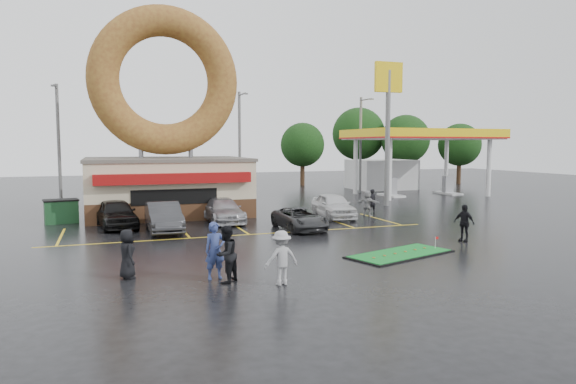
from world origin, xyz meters
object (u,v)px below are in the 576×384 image
object	(u,v)px
shell_sign	(388,106)
person_cameraman	(464,223)
car_black	(116,213)
putting_green	(400,254)
streetlight_right	(361,142)
streetlight_mid	(240,142)
person_blue	(215,250)
donut_shop	(166,146)
car_silver	(223,210)
car_white	(333,206)
dumpster	(61,212)
car_dgrey	(164,217)
streetlight_left	(59,142)
car_grey	(300,219)
gas_station	(403,154)

from	to	relation	value
shell_sign	person_cameraman	bearing A→B (deg)	-105.91
car_black	putting_green	distance (m)	15.79
car_black	putting_green	bearing A→B (deg)	-53.71
shell_sign	car_black	xyz separation A→B (m)	(-19.31, -4.00, -6.59)
streetlight_right	shell_sign	bearing A→B (deg)	-106.83
streetlight_mid	person_blue	xyz separation A→B (m)	(-7.37, -25.46, -3.81)
car_black	putting_green	world-z (taller)	car_black
streetlight_mid	putting_green	bearing A→B (deg)	-88.47
donut_shop	car_silver	xyz separation A→B (m)	(2.66, -4.97, -3.77)
putting_green	car_white	bearing A→B (deg)	80.11
car_silver	dumpster	bearing A→B (deg)	161.83
streetlight_right	car_dgrey	size ratio (longest dim) A/B	1.92
streetlight_left	car_dgrey	world-z (taller)	streetlight_left
donut_shop	car_grey	bearing A→B (deg)	-56.47
streetlight_left	car_black	size ratio (longest dim) A/B	1.95
person_blue	putting_green	bearing A→B (deg)	1.72
gas_station	car_dgrey	xyz separation A→B (m)	(-24.00, -15.15, -2.93)
streetlight_left	putting_green	size ratio (longest dim) A/B	1.77
donut_shop	car_dgrey	bearing A→B (deg)	-97.89
streetlight_left	car_silver	distance (m)	15.88
streetlight_right	person_cameraman	world-z (taller)	streetlight_right
shell_sign	car_black	bearing A→B (deg)	-168.30
gas_station	dumpster	world-z (taller)	gas_station
shell_sign	putting_green	distance (m)	18.95
car_dgrey	person_blue	xyz separation A→B (m)	(0.62, -10.33, 0.20)
car_black	donut_shop	bearing A→B (deg)	48.59
gas_station	shell_sign	xyz separation A→B (m)	(-7.00, -8.94, 3.68)
person_blue	person_cameraman	world-z (taller)	person_blue
putting_green	person_blue	bearing A→B (deg)	-171.53
person_blue	streetlight_mid	bearing A→B (deg)	67.10
gas_station	shell_sign	distance (m)	11.93
streetlight_left	dumpster	size ratio (longest dim) A/B	5.00
putting_green	donut_shop	bearing A→B (deg)	115.11
streetlight_mid	car_dgrey	size ratio (longest dim) A/B	1.92
car_silver	person_cameraman	world-z (taller)	person_cameraman
shell_sign	dumpster	size ratio (longest dim) A/B	5.89
streetlight_right	person_cameraman	size ratio (longest dim) A/B	5.11
streetlight_mid	streetlight_right	world-z (taller)	same
gas_station	streetlight_left	xyz separation A→B (m)	(-30.00, -1.02, 1.08)
streetlight_right	car_grey	xyz separation A→B (m)	(-13.03, -17.95, -4.18)
streetlight_mid	dumpster	world-z (taller)	streetlight_mid
shell_sign	car_grey	bearing A→B (deg)	-141.30
gas_station	person_blue	world-z (taller)	gas_station
person_blue	shell_sign	bearing A→B (deg)	38.54
person_blue	putting_green	size ratio (longest dim) A/B	0.38
car_black	streetlight_left	bearing A→B (deg)	99.46
donut_shop	shell_sign	distance (m)	16.29
donut_shop	streetlight_left	world-z (taller)	donut_shop
person_blue	dumpster	size ratio (longest dim) A/B	1.08
donut_shop	car_grey	size ratio (longest dim) A/B	3.13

